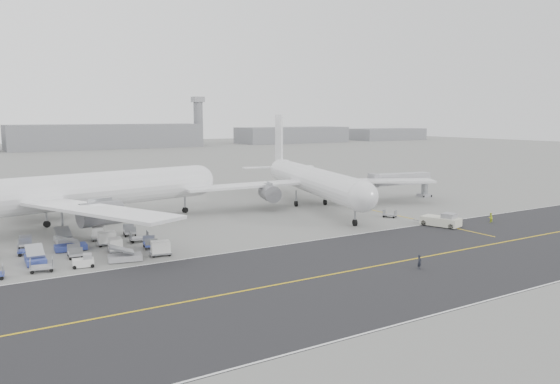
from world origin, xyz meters
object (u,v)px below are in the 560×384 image
airliner_a (55,194)px  control_tower (198,120)px  jet_bridge (401,180)px  ground_crew_b (490,218)px  pushback_tug (442,221)px  ground_crew_a (419,262)px  airliner_b (311,180)px

airliner_a → control_tower: bearing=-38.3°
jet_bridge → ground_crew_b: bearing=-92.8°
control_tower → pushback_tug: 279.33m
ground_crew_a → ground_crew_b: 36.16m
airliner_b → ground_crew_a: 49.19m
pushback_tug → ground_crew_a: 28.43m
jet_bridge → ground_crew_a: jet_bridge is taller
airliner_a → pushback_tug: airliner_a is taller
control_tower → airliner_a: size_ratio=0.51×
pushback_tug → airliner_a: bearing=134.2°
ground_crew_a → ground_crew_b: (32.93, 14.95, -0.05)m
control_tower → airliner_a: (-127.45, -238.86, -10.10)m
jet_bridge → airliner_b: bearing=-174.7°
airliner_a → airliner_b: 49.97m
pushback_tug → ground_crew_b: size_ratio=4.95×
control_tower → airliner_b: bearing=-107.9°
control_tower → airliner_a: control_tower is taller
airliner_a → ground_crew_a: airliner_a is taller
airliner_a → ground_crew_b: (66.89, -32.99, -5.29)m
airliner_a → pushback_tug: bearing=-128.9°
airliner_b → ground_crew_a: airliner_b is taller
airliner_a → jet_bridge: (73.49, -3.51, -1.98)m
control_tower → jet_bridge: control_tower is taller
airliner_a → jet_bridge: size_ratio=3.83×
pushback_tug → jet_bridge: jet_bridge is taller
control_tower → pushback_tug: size_ratio=3.69×
control_tower → jet_bridge: bearing=-102.6°
airliner_b → ground_crew_b: 35.95m
pushback_tug → ground_crew_b: bearing=-28.6°
jet_bridge → ground_crew_a: 59.55m
control_tower → ground_crew_b: bearing=-102.6°
jet_bridge → ground_crew_a: (-39.52, -44.43, -3.26)m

